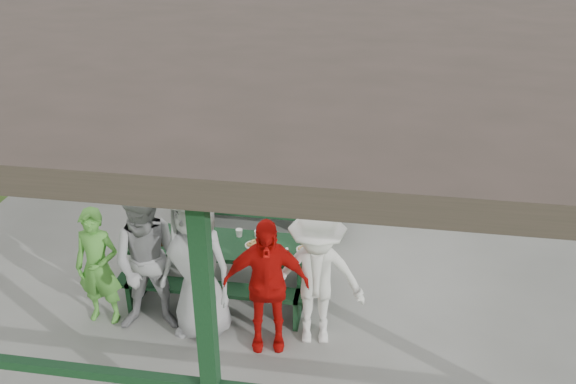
% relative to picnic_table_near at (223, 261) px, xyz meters
% --- Properties ---
extents(ground, '(90.00, 90.00, 0.00)m').
position_rel_picnic_table_near_xyz_m(ground, '(0.58, 1.20, -0.57)').
color(ground, '#2C5319').
rests_on(ground, ground).
extents(concrete_slab, '(10.00, 8.00, 0.10)m').
position_rel_picnic_table_near_xyz_m(concrete_slab, '(0.58, 1.20, -0.52)').
color(concrete_slab, slate).
rests_on(concrete_slab, ground).
extents(pavilion_structure, '(10.60, 8.60, 3.24)m').
position_rel_picnic_table_near_xyz_m(pavilion_structure, '(0.58, 1.20, 2.60)').
color(pavilion_structure, black).
rests_on(pavilion_structure, concrete_slab).
extents(picnic_table_near, '(2.49, 1.39, 0.75)m').
position_rel_picnic_table_near_xyz_m(picnic_table_near, '(0.00, 0.00, 0.00)').
color(picnic_table_near, black).
rests_on(picnic_table_near, concrete_slab).
extents(picnic_table_far, '(2.39, 1.39, 0.75)m').
position_rel_picnic_table_near_xyz_m(picnic_table_far, '(0.20, 2.00, -0.00)').
color(picnic_table_far, black).
rests_on(picnic_table_far, concrete_slab).
extents(table_setting, '(2.43, 0.45, 0.10)m').
position_rel_picnic_table_near_xyz_m(table_setting, '(-0.03, 0.04, 0.31)').
color(table_setting, white).
rests_on(table_setting, picnic_table_near).
extents(contestant_green, '(0.57, 0.37, 1.56)m').
position_rel_picnic_table_near_xyz_m(contestant_green, '(-1.34, -0.81, 0.31)').
color(contestant_green, '#4C9534').
rests_on(contestant_green, concrete_slab).
extents(contestant_grey_left, '(1.01, 0.84, 1.88)m').
position_rel_picnic_table_near_xyz_m(contestant_grey_left, '(-0.64, -0.86, 0.47)').
color(contestant_grey_left, gray).
rests_on(contestant_grey_left, concrete_slab).
extents(contestant_grey_mid, '(1.08, 0.86, 1.92)m').
position_rel_picnic_table_near_xyz_m(contestant_grey_mid, '(-0.07, -0.85, 0.49)').
color(contestant_grey_mid, gray).
rests_on(contestant_grey_mid, concrete_slab).
extents(contestant_red, '(1.05, 0.57, 1.70)m').
position_rel_picnic_table_near_xyz_m(contestant_red, '(0.76, -0.94, 0.38)').
color(contestant_red, '#B70B08').
rests_on(contestant_red, concrete_slab).
extents(contestant_white_fedora, '(1.21, 0.80, 1.81)m').
position_rel_picnic_table_near_xyz_m(contestant_white_fedora, '(1.32, -0.77, 0.41)').
color(contestant_white_fedora, silver).
rests_on(contestant_white_fedora, concrete_slab).
extents(spectator_lblue, '(1.50, 0.82, 1.54)m').
position_rel_picnic_table_near_xyz_m(spectator_lblue, '(0.09, 2.75, 0.30)').
color(spectator_lblue, '#81A7C8').
rests_on(spectator_lblue, concrete_slab).
extents(spectator_blue, '(0.70, 0.54, 1.72)m').
position_rel_picnic_table_near_xyz_m(spectator_blue, '(-1.30, 3.53, 0.39)').
color(spectator_blue, '#3C5A9E').
rests_on(spectator_blue, concrete_slab).
extents(spectator_grey, '(0.82, 0.65, 1.61)m').
position_rel_picnic_table_near_xyz_m(spectator_grey, '(2.30, 2.98, 0.33)').
color(spectator_grey, '#99999C').
rests_on(spectator_grey, concrete_slab).
extents(pickup_truck, '(5.27, 3.36, 1.35)m').
position_rel_picnic_table_near_xyz_m(pickup_truck, '(2.14, 9.38, 0.10)').
color(pickup_truck, silver).
rests_on(pickup_truck, ground).
extents(farm_trailer, '(3.79, 1.86, 1.32)m').
position_rel_picnic_table_near_xyz_m(farm_trailer, '(-2.01, 8.75, 0.08)').
color(farm_trailer, '#1A4A92').
rests_on(farm_trailer, ground).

